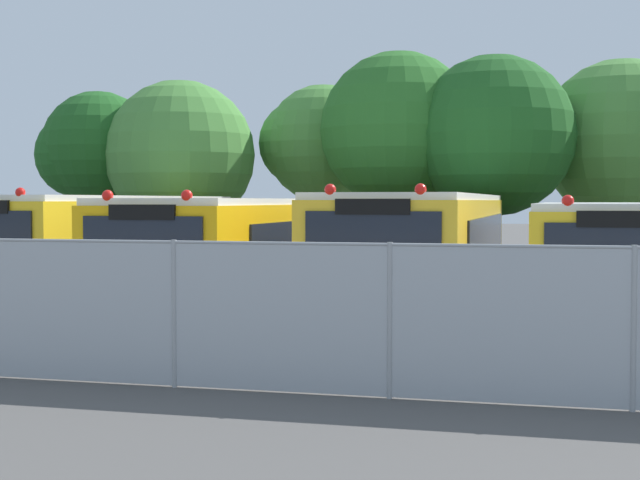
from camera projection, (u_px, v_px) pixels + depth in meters
The scene contains 13 objects.
ground_plane at pixel (335, 315), 19.79m from camera, with size 160.00×160.00×0.00m, color #514F4C.
school_bus_0 at pixel (108, 246), 21.19m from camera, with size 2.73×9.52×2.68m.
school_bus_1 at pixel (256, 250), 20.01m from camera, with size 2.57×11.68×2.61m.
school_bus_2 at pixel (424, 250), 19.30m from camera, with size 2.63×11.16×2.70m.
school_bus_3 at pixel (603, 257), 18.12m from camera, with size 2.60×10.21×2.53m.
tree_0 at pixel (92, 150), 29.64m from camera, with size 3.76×3.58×5.93m.
tree_1 at pixel (184, 153), 28.87m from camera, with size 4.65×4.65×6.18m.
tree_2 at pixel (317, 144), 29.83m from camera, with size 3.94×3.78×6.16m.
tree_3 at pixel (396, 131), 27.55m from camera, with size 4.65×4.65×6.86m.
tree_4 at pixel (491, 135), 26.45m from camera, with size 4.58×4.58×6.57m.
tree_5 at pixel (616, 137), 27.57m from camera, with size 4.76×4.76×6.63m.
chainlink_fence at pixel (174, 311), 12.12m from camera, with size 17.16×0.07×1.93m.
traffic_cone at pixel (169, 349), 13.64m from camera, with size 0.39×0.39×0.51m, color #EA5914.
Camera 1 is at (4.58, -19.17, 2.44)m, focal length 52.23 mm.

